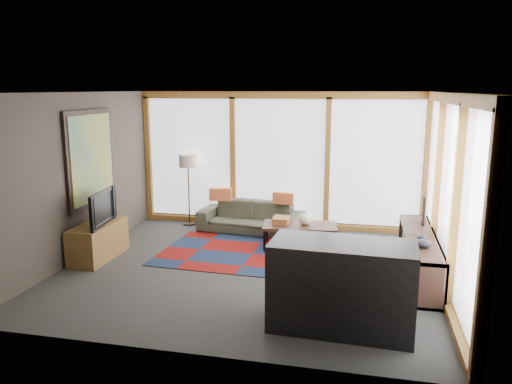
% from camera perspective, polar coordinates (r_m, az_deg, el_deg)
% --- Properties ---
extents(ground, '(5.50, 5.50, 0.00)m').
position_cam_1_polar(ground, '(7.56, -0.67, -8.80)').
color(ground, '#2F2F2D').
rests_on(ground, ground).
extents(room_envelope, '(5.52, 5.02, 2.62)m').
position_cam_1_polar(room_envelope, '(7.62, 3.90, 3.32)').
color(room_envelope, '#3B342C').
rests_on(room_envelope, ground).
extents(rug, '(3.04, 2.03, 0.01)m').
position_cam_1_polar(rug, '(8.19, -0.41, -7.11)').
color(rug, maroon).
rests_on(rug, ground).
extents(sofa, '(2.01, 0.95, 0.57)m').
position_cam_1_polar(sofa, '(9.38, -0.60, -2.88)').
color(sofa, '#343929').
rests_on(sofa, ground).
extents(pillow_left, '(0.44, 0.21, 0.23)m').
position_cam_1_polar(pillow_left, '(9.48, -4.09, -0.27)').
color(pillow_left, '#D76332').
rests_on(pillow_left, sofa).
extents(pillow_right, '(0.39, 0.15, 0.21)m').
position_cam_1_polar(pillow_right, '(9.18, 3.13, -0.72)').
color(pillow_right, '#D76332').
rests_on(pillow_right, sofa).
extents(floor_lamp, '(0.35, 0.35, 1.40)m').
position_cam_1_polar(floor_lamp, '(9.87, -7.70, 0.24)').
color(floor_lamp, black).
rests_on(floor_lamp, ground).
extents(coffee_table, '(1.30, 0.76, 0.41)m').
position_cam_1_polar(coffee_table, '(8.49, 5.01, -5.06)').
color(coffee_table, '#301E14').
rests_on(coffee_table, ground).
extents(book_stack, '(0.26, 0.33, 0.11)m').
position_cam_1_polar(book_stack, '(8.48, 2.86, -3.23)').
color(book_stack, '#99582A').
rests_on(book_stack, coffee_table).
extents(vase, '(0.26, 0.26, 0.20)m').
position_cam_1_polar(vase, '(8.42, 5.63, -3.07)').
color(vase, '#EEE8CE').
rests_on(vase, coffee_table).
extents(bookshelf, '(0.44, 2.41, 0.60)m').
position_cam_1_polar(bookshelf, '(7.58, 18.15, -6.93)').
color(bookshelf, '#301E14').
rests_on(bookshelf, ground).
extents(bowl_a, '(0.22, 0.22, 0.11)m').
position_cam_1_polar(bowl_a, '(6.95, 18.52, -5.59)').
color(bowl_a, black).
rests_on(bowl_a, bookshelf).
extents(bowl_b, '(0.15, 0.15, 0.07)m').
position_cam_1_polar(bowl_b, '(7.27, 18.44, -4.95)').
color(bowl_b, black).
rests_on(bowl_b, bookshelf).
extents(shelf_picture, '(0.09, 0.35, 0.45)m').
position_cam_1_polar(shelf_picture, '(8.13, 18.69, -1.84)').
color(shelf_picture, black).
rests_on(shelf_picture, bookshelf).
extents(tv_console, '(0.47, 1.13, 0.57)m').
position_cam_1_polar(tv_console, '(8.32, -17.57, -5.36)').
color(tv_console, brown).
rests_on(tv_console, ground).
extents(television, '(0.24, 0.95, 0.54)m').
position_cam_1_polar(television, '(8.11, -17.68, -1.74)').
color(television, black).
rests_on(television, tv_console).
extents(bar_counter, '(1.61, 0.81, 1.00)m').
position_cam_1_polar(bar_counter, '(5.73, 9.76, -10.52)').
color(bar_counter, black).
rests_on(bar_counter, ground).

